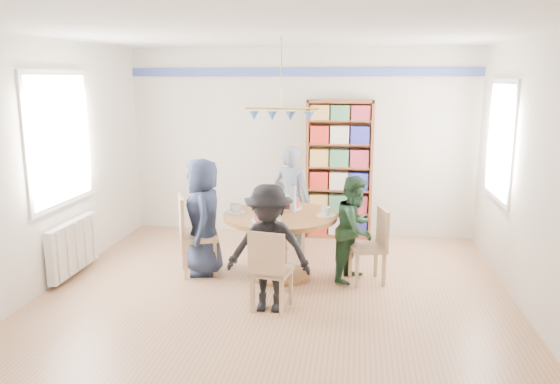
% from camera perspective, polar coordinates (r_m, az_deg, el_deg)
% --- Properties ---
extents(ground, '(5.00, 5.00, 0.00)m').
position_cam_1_polar(ground, '(5.89, -0.56, -10.85)').
color(ground, tan).
extents(room_shell, '(5.00, 5.00, 5.00)m').
position_cam_1_polar(room_shell, '(6.36, -1.73, 6.21)').
color(room_shell, white).
rests_on(room_shell, ground).
extents(radiator, '(0.12, 1.00, 0.60)m').
position_cam_1_polar(radiator, '(6.81, -20.79, -5.34)').
color(radiator, silver).
rests_on(radiator, ground).
extents(dining_table, '(1.30, 1.30, 0.75)m').
position_cam_1_polar(dining_table, '(6.27, 0.03, -4.03)').
color(dining_table, brown).
rests_on(dining_table, ground).
extents(chair_left, '(0.54, 0.54, 0.94)m').
position_cam_1_polar(chair_left, '(6.45, -9.23, -4.09)').
color(chair_left, tan).
rests_on(chair_left, ground).
extents(chair_right, '(0.46, 0.46, 0.85)m').
position_cam_1_polar(chair_right, '(6.22, 9.75, -5.19)').
color(chair_right, tan).
rests_on(chair_right, ground).
extents(chair_far, '(0.47, 0.47, 0.96)m').
position_cam_1_polar(chair_far, '(7.26, 1.04, -2.03)').
color(chair_far, tan).
rests_on(chair_far, ground).
extents(chair_near, '(0.43, 0.43, 0.84)m').
position_cam_1_polar(chair_near, '(5.38, -1.09, -7.85)').
color(chair_near, tan).
rests_on(chair_near, ground).
extents(person_left, '(0.61, 0.77, 1.37)m').
position_cam_1_polar(person_left, '(6.42, -8.01, -2.58)').
color(person_left, '#1B233B').
rests_on(person_left, ground).
extents(person_right, '(0.64, 0.71, 1.21)m').
position_cam_1_polar(person_right, '(6.23, 7.87, -3.81)').
color(person_right, '#19321E').
rests_on(person_right, ground).
extents(person_far, '(0.60, 0.50, 1.42)m').
position_cam_1_polar(person_far, '(7.12, 1.22, -0.82)').
color(person_far, gray).
rests_on(person_far, ground).
extents(person_near, '(0.83, 0.49, 1.28)m').
position_cam_1_polar(person_near, '(5.35, -1.20, -5.93)').
color(person_near, black).
rests_on(person_near, ground).
extents(bookshelf, '(0.94, 0.28, 1.97)m').
position_cam_1_polar(bookshelf, '(7.82, 6.20, 2.19)').
color(bookshelf, brown).
rests_on(bookshelf, ground).
extents(tableware, '(1.25, 1.25, 0.33)m').
position_cam_1_polar(tableware, '(6.23, -0.18, -1.61)').
color(tableware, white).
rests_on(tableware, dining_table).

